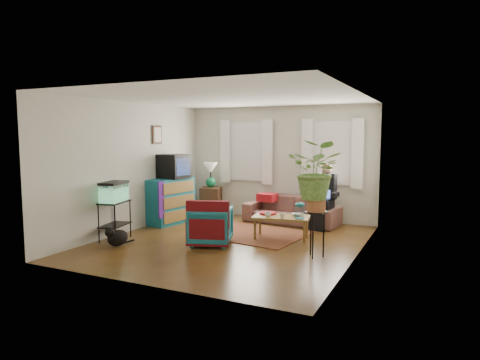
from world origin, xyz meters
The scene contains 31 objects.
floor centered at (0.00, 0.00, 0.00)m, with size 4.50×5.00×0.01m, color #4F2B14.
ceiling centered at (0.00, 0.00, 2.60)m, with size 4.50×5.00×0.01m, color white.
wall_back centered at (0.00, 2.50, 1.30)m, with size 4.50×0.01×2.60m, color silver.
wall_front centered at (0.00, -2.50, 1.30)m, with size 4.50×0.01×2.60m, color silver.
wall_left centered at (-2.25, 0.00, 1.30)m, with size 0.01×5.00×2.60m, color silver.
wall_right centered at (2.25, 0.00, 1.30)m, with size 0.01×5.00×2.60m, color silver.
window_left centered at (-0.80, 2.48, 1.55)m, with size 1.08×0.04×1.38m, color white.
window_right centered at (1.25, 2.48, 1.55)m, with size 1.08×0.04×1.38m, color white.
curtains_left centered at (-0.80, 2.40, 1.55)m, with size 1.36×0.06×1.50m, color white.
curtains_right centered at (1.25, 2.40, 1.55)m, with size 1.36×0.06×1.50m, color white.
picture_frame centered at (-2.21, 0.85, 1.95)m, with size 0.04×0.32×0.40m, color #3D2616.
area_rug centered at (0.10, 0.74, 0.01)m, with size 2.00×1.60×0.01m, color #602C1B.
sofa centered at (0.47, 2.05, 0.40)m, with size 2.07×0.81×0.81m, color brown.
seated_person centered at (1.21, 1.98, 0.62)m, with size 0.52×0.64×1.23m, color black, non-canonical shape.
side_table centered at (-1.65, 2.21, 0.34)m, with size 0.46×0.46×0.67m, color #422A18.
table_lamp centered at (-1.65, 2.21, 0.96)m, with size 0.35×0.35×0.62m, color white, non-canonical shape.
dresser centered at (-1.99, 0.95, 0.50)m, with size 0.55×1.10×0.99m, color #12646C.
crt_tv centered at (-1.95, 1.05, 1.26)m, with size 0.61×0.55×0.53m, color black.
aquarium_stand centered at (-2.00, -0.79, 0.36)m, with size 0.36×0.65×0.72m, color black.
aquarium centered at (-2.00, -0.79, 0.91)m, with size 0.32×0.59×0.38m, color #7FD899.
black_cat centered at (-1.65, -1.13, 0.18)m, with size 0.28×0.43×0.37m, color black.
armchair centered at (-0.25, -0.30, 0.37)m, with size 0.72×0.67×0.74m, color navy.
serape_throw centered at (-0.15, -0.57, 0.52)m, with size 0.74×0.17×0.61m, color #9E0A0A.
coffee_table centered at (0.75, 0.62, 0.22)m, with size 1.04×0.57×0.43m, color brown.
cup_a centered at (0.54, 0.49, 0.48)m, with size 0.12×0.12×0.09m, color white.
cup_b centered at (0.83, 0.46, 0.48)m, with size 0.09×0.09×0.09m, color beige.
bowl centered at (1.02, 0.76, 0.46)m, with size 0.20×0.20×0.05m, color white.
snack_tray centered at (0.45, 0.71, 0.45)m, with size 0.32×0.32×0.04m, color #B21414.
birdcage centered at (1.13, 0.54, 0.58)m, with size 0.17×0.17×0.30m, color #115B6B, non-canonical shape.
plant_stand centered at (1.66, -0.29, 0.37)m, with size 0.31×0.31×0.74m, color black.
potted_plant centered at (1.66, -0.29, 1.25)m, with size 0.84×0.73×0.94m, color #599947.
Camera 1 is at (3.44, -6.83, 1.94)m, focal length 32.00 mm.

